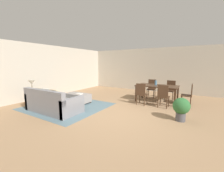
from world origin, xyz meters
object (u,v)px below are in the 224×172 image
at_px(side_table, 33,95).
at_px(dining_chair_far_right, 170,89).
at_px(couch, 53,104).
at_px(dining_chair_head_east, 189,94).
at_px(dining_chair_near_right, 163,95).
at_px(dining_chair_far_left, 152,87).
at_px(dining_chair_near_left, 141,93).
at_px(dining_table, 157,87).
at_px(vase_centerpiece, 156,83).
at_px(book_on_ottoman, 79,94).
at_px(table_lamp, 32,83).
at_px(potted_plant, 181,107).
at_px(ottoman_table, 78,97).

height_order(side_table, dining_chair_far_right, dining_chair_far_right).
bearing_deg(couch, dining_chair_head_east, 38.96).
bearing_deg(dining_chair_head_east, dining_chair_near_right, -135.26).
xyz_separation_m(couch, dining_chair_far_left, (2.41, 4.21, 0.22)).
xyz_separation_m(side_table, dining_chair_head_east, (5.53, 3.34, 0.08)).
height_order(couch, dining_chair_near_left, dining_chair_near_left).
bearing_deg(couch, dining_table, 49.57).
bearing_deg(dining_chair_far_right, side_table, -138.31).
relative_size(dining_chair_far_left, vase_centerpiece, 4.28).
xyz_separation_m(couch, side_table, (-1.34, 0.05, 0.14)).
xyz_separation_m(dining_chair_near_left, book_on_ottoman, (-2.41, -1.20, -0.09)).
distance_m(table_lamp, vase_centerpiece, 5.35).
xyz_separation_m(table_lamp, dining_chair_head_east, (5.53, 3.34, -0.44)).
relative_size(table_lamp, dining_chair_near_left, 0.57).
relative_size(table_lamp, dining_chair_far_right, 0.57).
bearing_deg(table_lamp, dining_chair_near_right, 28.10).
relative_size(dining_chair_far_right, potted_plant, 1.28).
bearing_deg(dining_chair_far_right, book_on_ottoman, -138.59).
bearing_deg(side_table, potted_plant, 14.52).
distance_m(side_table, dining_chair_near_right, 5.32).
xyz_separation_m(ottoman_table, book_on_ottoman, (0.13, -0.06, 0.19)).
bearing_deg(ottoman_table, dining_chair_far_left, 48.60).
height_order(dining_chair_near_left, potted_plant, dining_chair_near_left).
distance_m(dining_chair_near_left, dining_chair_near_right, 0.88).
distance_m(dining_table, vase_centerpiece, 0.21).
distance_m(dining_chair_far_left, book_on_ottoman, 3.73).
height_order(couch, potted_plant, couch).
height_order(ottoman_table, dining_table, dining_table).
relative_size(side_table, dining_chair_far_left, 0.60).
relative_size(dining_chair_near_left, vase_centerpiece, 4.28).
height_order(ottoman_table, book_on_ottoman, book_on_ottoman).
xyz_separation_m(ottoman_table, dining_chair_head_east, (4.27, 2.01, 0.28)).
bearing_deg(vase_centerpiece, book_on_ottoman, -142.71).
xyz_separation_m(table_lamp, book_on_ottoman, (1.39, 1.27, -0.53)).
relative_size(dining_chair_far_right, book_on_ottoman, 3.54).
distance_m(dining_table, book_on_ottoman, 3.52).
distance_m(ottoman_table, dining_chair_near_left, 2.80).
xyz_separation_m(ottoman_table, vase_centerpiece, (2.89, 2.04, 0.63)).
height_order(ottoman_table, potted_plant, potted_plant).
bearing_deg(vase_centerpiece, dining_chair_near_left, -111.19).
distance_m(ottoman_table, potted_plant, 4.19).
bearing_deg(book_on_ottoman, dining_chair_far_left, 50.71).
xyz_separation_m(dining_table, dining_chair_near_left, (-0.42, -0.87, -0.16)).
bearing_deg(dining_chair_near_left, couch, -134.38).
distance_m(dining_chair_near_left, dining_chair_far_right, 1.91).
relative_size(couch, side_table, 3.79).
relative_size(ottoman_table, dining_chair_near_right, 1.22).
bearing_deg(dining_chair_far_left, dining_table, -59.97).
relative_size(ottoman_table, dining_chair_far_right, 1.22).
bearing_deg(dining_chair_near_left, side_table, -147.04).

